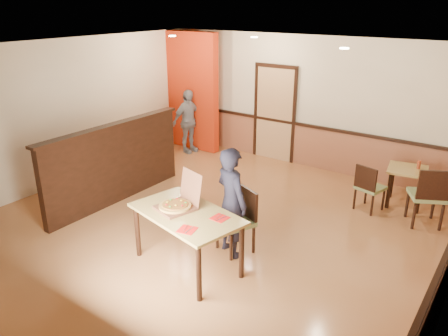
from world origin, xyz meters
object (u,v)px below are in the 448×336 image
(side_chair_right, at_px, (429,194))
(condiment, at_px, (419,164))
(side_table, at_px, (407,178))
(passerby, at_px, (188,121))
(diner, at_px, (231,202))
(main_table, at_px, (187,220))
(diner_chair, at_px, (239,218))
(side_chair_left, at_px, (369,186))
(pizza_box, at_px, (178,204))

(side_chair_right, xyz_separation_m, condiment, (-0.34, 0.72, 0.21))
(side_table, relative_size, passerby, 0.50)
(side_chair_right, height_order, diner, diner)
(main_table, height_order, condiment, condiment)
(diner_chair, distance_m, passerby, 4.58)
(side_chair_left, height_order, passerby, passerby)
(side_chair_left, relative_size, diner, 0.53)
(passerby, relative_size, condiment, 9.88)
(condiment, bearing_deg, passerby, -179.30)
(diner_chair, relative_size, pizza_box, 1.48)
(diner_chair, relative_size, side_chair_right, 0.92)
(pizza_box, bearing_deg, side_table, 76.43)
(passerby, height_order, condiment, passerby)
(main_table, distance_m, side_table, 4.20)
(passerby, relative_size, pizza_box, 2.39)
(main_table, xyz_separation_m, passerby, (-3.12, 3.78, 0.05))
(diner_chair, xyz_separation_m, pizza_box, (-0.51, -0.74, 0.37))
(condiment, bearing_deg, side_chair_right, -64.72)
(main_table, bearing_deg, passerby, 141.88)
(side_chair_left, distance_m, side_chair_right, 0.96)
(side_chair_right, relative_size, pizza_box, 1.62)
(main_table, bearing_deg, side_chair_left, 77.42)
(side_chair_right, xyz_separation_m, pizza_box, (-2.58, -3.08, 0.32))
(main_table, xyz_separation_m, side_table, (1.92, 3.74, -0.19))
(main_table, xyz_separation_m, side_chair_left, (1.45, 3.12, -0.25))
(condiment, bearing_deg, diner, -118.91)
(diner_chair, bearing_deg, main_table, -89.93)
(side_chair_right, relative_size, passerby, 0.68)
(side_table, height_order, passerby, passerby)
(main_table, relative_size, side_chair_right, 1.65)
(diner, distance_m, passerby, 4.64)
(side_chair_left, relative_size, condiment, 5.52)
(diner, distance_m, pizza_box, 0.76)
(side_table, bearing_deg, diner, -117.65)
(diner_chair, distance_m, side_chair_right, 3.12)
(side_chair_right, bearing_deg, passerby, -34.80)
(passerby, xyz_separation_m, pizza_box, (2.94, -3.74, 0.13))
(main_table, distance_m, passerby, 4.90)
(side_chair_right, relative_size, side_table, 1.36)
(pizza_box, bearing_deg, side_chair_right, 66.01)
(diner_chair, relative_size, diner, 0.58)
(diner_chair, distance_m, side_chair_left, 2.60)
(diner_chair, relative_size, side_chair_left, 1.11)
(side_table, relative_size, condiment, 4.91)
(side_chair_left, height_order, pizza_box, pizza_box)
(side_table, relative_size, pizza_box, 1.19)
(main_table, xyz_separation_m, diner_chair, (0.34, 0.78, -0.20))
(side_chair_left, xyz_separation_m, diner, (-1.16, -2.49, 0.34))
(pizza_box, bearing_deg, side_chair_left, 78.16)
(side_chair_left, xyz_separation_m, pizza_box, (-1.62, -3.09, 0.42))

